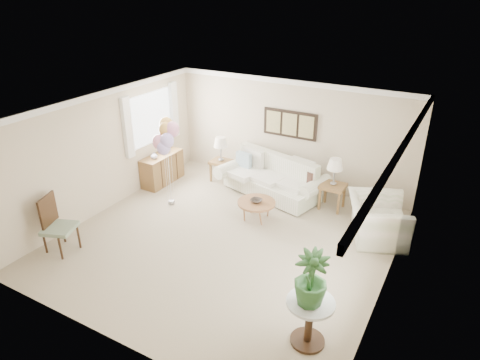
{
  "coord_description": "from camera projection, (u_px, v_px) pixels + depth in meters",
  "views": [
    {
      "loc": [
        3.71,
        -6.08,
        4.64
      ],
      "look_at": [
        -0.03,
        0.6,
        1.05
      ],
      "focal_mm": 32.0,
      "sensor_mm": 36.0,
      "label": 1
    }
  ],
  "objects": [
    {
      "name": "accent_chair",
      "position": [
        56.0,
        223.0,
        7.9
      ],
      "size": [
        0.68,
        0.68,
        1.09
      ],
      "color": "gray",
      "rests_on": "ground"
    },
    {
      "name": "credenza",
      "position": [
        162.0,
        169.0,
        10.67
      ],
      "size": [
        0.46,
        1.2,
        0.74
      ],
      "color": "brown",
      "rests_on": "ground"
    },
    {
      "name": "room_shell",
      "position": [
        223.0,
        161.0,
        7.85
      ],
      "size": [
        6.04,
        6.04,
        2.6
      ],
      "color": "beige",
      "rests_on": "ground"
    },
    {
      "name": "balloon_cluster",
      "position": [
        166.0,
        136.0,
        9.06
      ],
      "size": [
        0.51,
        0.58,
        2.01
      ],
      "color": "gray",
      "rests_on": "ground"
    },
    {
      "name": "end_table_right",
      "position": [
        333.0,
        188.0,
        9.38
      ],
      "size": [
        0.53,
        0.49,
        0.58
      ],
      "color": "brown",
      "rests_on": "ground"
    },
    {
      "name": "vase_white",
      "position": [
        154.0,
        156.0,
        10.24
      ],
      "size": [
        0.19,
        0.19,
        0.17
      ],
      "primitive_type": "imported",
      "rotation": [
        0.0,
        0.0,
        -0.22
      ],
      "color": "#ABACC5",
      "rests_on": "credenza"
    },
    {
      "name": "side_table",
      "position": [
        310.0,
        312.0,
        5.82
      ],
      "size": [
        0.67,
        0.67,
        0.72
      ],
      "color": "silver",
      "rests_on": "ground"
    },
    {
      "name": "ground_plane",
      "position": [
        226.0,
        240.0,
        8.42
      ],
      "size": [
        6.0,
        6.0,
        0.0
      ],
      "primitive_type": "plane",
      "color": "tan"
    },
    {
      "name": "potted_plant",
      "position": [
        311.0,
        279.0,
        5.55
      ],
      "size": [
        0.5,
        0.5,
        0.8
      ],
      "primitive_type": "imported",
      "rotation": [
        0.0,
        0.0,
        0.13
      ],
      "color": "#275522",
      "rests_on": "side_table"
    },
    {
      "name": "coffee_table",
      "position": [
        256.0,
        203.0,
        9.0
      ],
      "size": [
        0.81,
        0.81,
        0.41
      ],
      "color": "olive",
      "rests_on": "ground"
    },
    {
      "name": "sofa",
      "position": [
        273.0,
        180.0,
        10.08
      ],
      "size": [
        2.72,
        1.47,
        0.92
      ],
      "color": "silver",
      "rests_on": "ground"
    },
    {
      "name": "lamp_left",
      "position": [
        221.0,
        143.0,
        10.48
      ],
      "size": [
        0.35,
        0.35,
        0.62
      ],
      "color": "gray",
      "rests_on": "end_table_left"
    },
    {
      "name": "end_table_left",
      "position": [
        221.0,
        164.0,
        10.72
      ],
      "size": [
        0.5,
        0.46,
        0.55
      ],
      "color": "brown",
      "rests_on": "ground"
    },
    {
      "name": "vase_sage",
      "position": [
        166.0,
        149.0,
        10.61
      ],
      "size": [
        0.22,
        0.22,
        0.17
      ],
      "primitive_type": "imported",
      "rotation": [
        0.0,
        0.0,
        0.41
      ],
      "color": "#B5CBA8",
      "rests_on": "credenza"
    },
    {
      "name": "armchair",
      "position": [
        377.0,
        220.0,
        8.33
      ],
      "size": [
        1.46,
        1.55,
        0.81
      ],
      "primitive_type": "imported",
      "rotation": [
        0.0,
        0.0,
        1.94
      ],
      "color": "silver",
      "rests_on": "ground"
    },
    {
      "name": "wall_art_triptych",
      "position": [
        290.0,
        124.0,
        10.1
      ],
      "size": [
        1.35,
        0.06,
        0.65
      ],
      "color": "black",
      "rests_on": "ground"
    },
    {
      "name": "decor_bowl",
      "position": [
        256.0,
        201.0,
        8.97
      ],
      "size": [
        0.25,
        0.25,
        0.06
      ],
      "primitive_type": "imported",
      "rotation": [
        0.0,
        0.0,
        0.01
      ],
      "color": "#2F2722",
      "rests_on": "coffee_table"
    },
    {
      "name": "lamp_right",
      "position": [
        335.0,
        165.0,
        9.14
      ],
      "size": [
        0.34,
        0.34,
        0.61
      ],
      "color": "gray",
      "rests_on": "end_table_right"
    }
  ]
}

